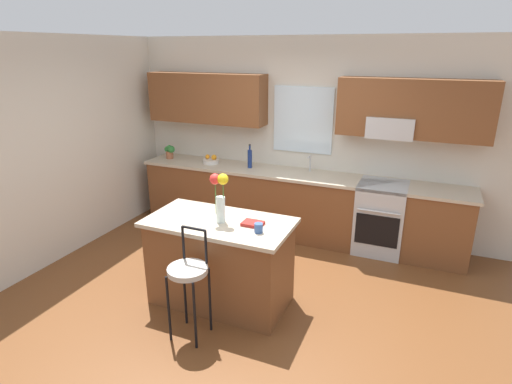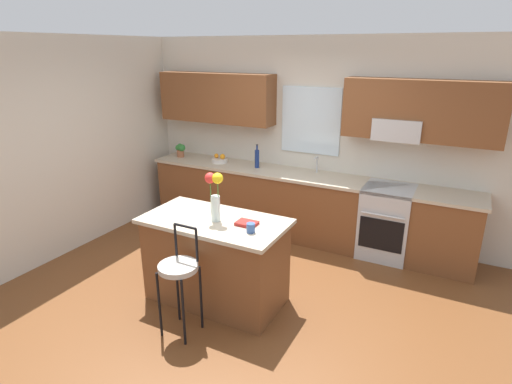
{
  "view_description": "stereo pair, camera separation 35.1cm",
  "coord_description": "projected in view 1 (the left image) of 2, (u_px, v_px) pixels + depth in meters",
  "views": [
    {
      "loc": [
        1.63,
        -3.51,
        2.54
      ],
      "look_at": [
        -0.09,
        0.55,
        1.0
      ],
      "focal_mm": 29.06,
      "sensor_mm": 36.0,
      "label": 1
    },
    {
      "loc": [
        1.94,
        -3.36,
        2.54
      ],
      "look_at": [
        -0.09,
        0.55,
        1.0
      ],
      "focal_mm": 29.06,
      "sensor_mm": 36.0,
      "label": 2
    }
  ],
  "objects": [
    {
      "name": "ground_plane",
      "position": [
        244.0,
        295.0,
        4.49
      ],
      "size": [
        14.0,
        14.0,
        0.0
      ],
      "primitive_type": "plane",
      "color": "brown"
    },
    {
      "name": "wall_left",
      "position": [
        69.0,
        147.0,
        5.25
      ],
      "size": [
        0.12,
        4.6,
        2.7
      ],
      "primitive_type": "cube",
      "color": "beige",
      "rests_on": "ground"
    },
    {
      "name": "back_wall_assembly",
      "position": [
        304.0,
        127.0,
        5.71
      ],
      "size": [
        5.6,
        0.5,
        2.7
      ],
      "color": "beige",
      "rests_on": "ground"
    },
    {
      "name": "counter_run",
      "position": [
        294.0,
        204.0,
        5.81
      ],
      "size": [
        4.56,
        0.64,
        0.92
      ],
      "color": "brown",
      "rests_on": "ground"
    },
    {
      "name": "sink_faucet",
      "position": [
        310.0,
        162.0,
        5.68
      ],
      "size": [
        0.02,
        0.13,
        0.23
      ],
      "color": "#B7BABC",
      "rests_on": "counter_run"
    },
    {
      "name": "oven_range",
      "position": [
        380.0,
        218.0,
        5.36
      ],
      "size": [
        0.6,
        0.64,
        0.92
      ],
      "color": "#B7BABC",
      "rests_on": "ground"
    },
    {
      "name": "kitchen_island",
      "position": [
        220.0,
        261.0,
        4.25
      ],
      "size": [
        1.46,
        0.77,
        0.92
      ],
      "color": "brown",
      "rests_on": "ground"
    },
    {
      "name": "bar_stool_near",
      "position": [
        188.0,
        275.0,
        3.67
      ],
      "size": [
        0.36,
        0.36,
        1.04
      ],
      "color": "black",
      "rests_on": "ground"
    },
    {
      "name": "flower_vase",
      "position": [
        220.0,
        193.0,
        3.97
      ],
      "size": [
        0.19,
        0.12,
        0.5
      ],
      "color": "silver",
      "rests_on": "kitchen_island"
    },
    {
      "name": "mug_ceramic",
      "position": [
        259.0,
        228.0,
        3.82
      ],
      "size": [
        0.08,
        0.08,
        0.09
      ],
      "primitive_type": "cylinder",
      "color": "#33518C",
      "rests_on": "kitchen_island"
    },
    {
      "name": "cookbook",
      "position": [
        253.0,
        224.0,
        3.99
      ],
      "size": [
        0.2,
        0.15,
        0.03
      ],
      "primitive_type": "cube",
      "color": "maroon",
      "rests_on": "kitchen_island"
    },
    {
      "name": "fruit_bowl_oranges",
      "position": [
        211.0,
        160.0,
        6.13
      ],
      "size": [
        0.24,
        0.24,
        0.13
      ],
      "color": "silver",
      "rests_on": "counter_run"
    },
    {
      "name": "bottle_olive_oil",
      "position": [
        250.0,
        158.0,
        5.86
      ],
      "size": [
        0.06,
        0.06,
        0.34
      ],
      "color": "navy",
      "rests_on": "counter_run"
    },
    {
      "name": "potted_plant_small",
      "position": [
        170.0,
        151.0,
        6.37
      ],
      "size": [
        0.18,
        0.12,
        0.21
      ],
      "color": "#9E5B3D",
      "rests_on": "counter_run"
    }
  ]
}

